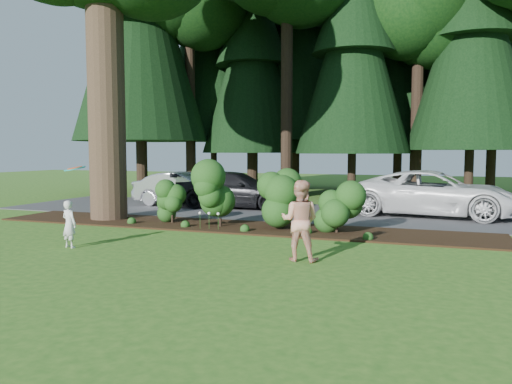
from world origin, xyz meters
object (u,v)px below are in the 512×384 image
child (69,224)px  frisbee (75,168)px  car_silver_wagon (184,189)px  adult (300,221)px  car_dark_suv (235,190)px  car_white_suv (434,193)px

child → frisbee: (0.33, -0.14, 1.38)m
car_silver_wagon → frisbee: (2.06, -9.29, 1.21)m
adult → child: bearing=3.9°
car_dark_suv → child: 9.26m
car_silver_wagon → adult: (7.42, -8.60, 0.13)m
car_silver_wagon → adult: size_ratio=2.50×
car_white_suv → child: car_white_suv is taller
car_dark_suv → child: (-0.59, -9.24, -0.19)m
car_white_suv → car_dark_suv: (-7.78, 0.07, -0.08)m
car_silver_wagon → car_dark_suv: 2.32m
car_white_suv → car_silver_wagon: bearing=96.7°
car_white_suv → child: (-8.37, -9.17, -0.27)m
car_white_suv → adult: adult is taller
adult → frisbee: frisbee is taller
car_white_suv → frisbee: size_ratio=11.65×
car_white_suv → car_dark_suv: car_white_suv is taller
car_silver_wagon → car_dark_suv: size_ratio=0.85×
car_silver_wagon → adult: adult is taller
car_silver_wagon → car_white_suv: (10.10, 0.03, 0.10)m
child → frisbee: size_ratio=2.30×
car_silver_wagon → car_white_suv: bearing=-89.1°
car_dark_suv → car_white_suv: bearing=-94.5°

